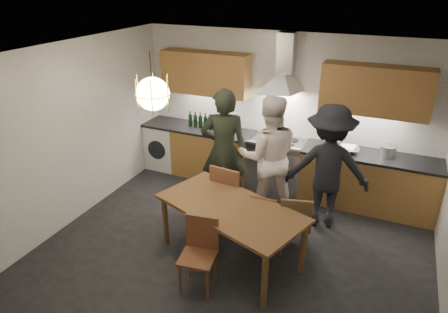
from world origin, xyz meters
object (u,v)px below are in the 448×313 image
at_px(chair_back_left, 228,193).
at_px(chair_front, 200,248).
at_px(person_right, 328,167).
at_px(person_left, 224,151).
at_px(mixing_bowl, 349,150).
at_px(wine_bottles, 203,121).
at_px(stock_pot, 388,151).
at_px(dining_table, 231,213).
at_px(person_mid, 268,157).

height_order(chair_back_left, chair_front, chair_back_left).
xyz_separation_m(chair_front, person_right, (1.08, 1.88, 0.41)).
bearing_deg(person_right, person_left, -4.80).
xyz_separation_m(chair_back_left, mixing_bowl, (1.43, 1.39, 0.36)).
height_order(person_right, mixing_bowl, person_right).
relative_size(chair_back_left, person_right, 0.55).
distance_m(mixing_bowl, wine_bottles, 2.52).
distance_m(stock_pot, wine_bottles, 3.08).
distance_m(dining_table, person_left, 1.32).
distance_m(person_left, person_right, 1.54).
bearing_deg(stock_pot, dining_table, -128.75).
xyz_separation_m(person_mid, person_right, (0.86, 0.04, -0.02)).
bearing_deg(person_mid, chair_front, 60.43).
bearing_deg(person_left, wine_bottles, -67.08).
distance_m(person_mid, stock_pot, 1.81).
relative_size(dining_table, person_right, 1.11).
bearing_deg(chair_back_left, person_mid, -114.39).
xyz_separation_m(person_mid, wine_bottles, (-1.47, 0.77, 0.10)).
bearing_deg(chair_back_left, stock_pot, -137.74).
height_order(dining_table, mixing_bowl, mixing_bowl).
relative_size(dining_table, person_left, 1.06).
height_order(person_left, stock_pot, person_left).
bearing_deg(person_mid, wine_bottles, -50.60).
bearing_deg(chair_front, wine_bottles, 107.35).
bearing_deg(person_right, dining_table, 43.59).
xyz_separation_m(person_left, stock_pot, (2.27, 0.95, 0.01)).
xyz_separation_m(chair_back_left, chair_front, (0.16, -1.20, -0.07)).
height_order(dining_table, person_right, person_right).
bearing_deg(stock_pot, mixing_bowl, -172.44).
relative_size(chair_back_left, chair_front, 1.14).
relative_size(mixing_bowl, wine_bottles, 0.55).
relative_size(person_left, person_mid, 1.03).
height_order(dining_table, person_left, person_left).
relative_size(person_left, wine_bottles, 3.40).
bearing_deg(person_mid, person_right, 159.57).
bearing_deg(chair_back_left, mixing_bowl, -129.94).
height_order(person_mid, wine_bottles, person_mid).
relative_size(dining_table, chair_back_left, 2.04).
relative_size(chair_front, person_left, 0.46).
xyz_separation_m(person_right, mixing_bowl, (0.19, 0.71, 0.02)).
xyz_separation_m(chair_back_left, stock_pot, (1.98, 1.46, 0.40)).
bearing_deg(person_mid, dining_table, 64.03).
distance_m(chair_back_left, person_right, 1.45).
xyz_separation_m(mixing_bowl, stock_pot, (0.55, 0.07, 0.04)).
height_order(mixing_bowl, stock_pot, stock_pot).
relative_size(chair_back_left, person_left, 0.52).
bearing_deg(stock_pot, chair_back_left, -143.59).
relative_size(dining_table, stock_pot, 9.12).
bearing_deg(person_left, person_mid, 171.86).
relative_size(dining_table, wine_bottles, 3.60).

